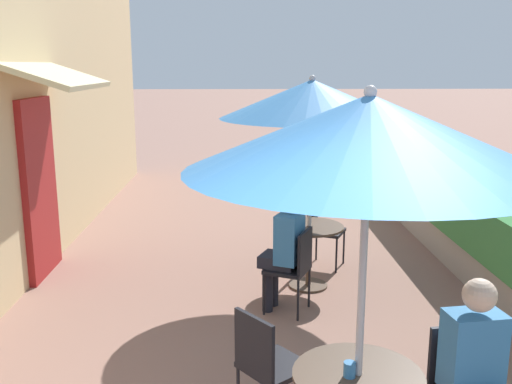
# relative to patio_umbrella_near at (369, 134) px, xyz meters

# --- Properties ---
(cafe_facade_wall) EXTENTS (0.98, 11.92, 4.20)m
(cafe_facade_wall) POSITION_rel_patio_umbrella_near_xyz_m (-3.17, 4.10, -0.02)
(cafe_facade_wall) COLOR #D6B784
(cafe_facade_wall) RESTS_ON ground_plane
(planter_hedge) EXTENTS (0.60, 10.92, 1.01)m
(planter_hedge) POSITION_rel_patio_umbrella_near_xyz_m (2.12, 4.14, -1.57)
(planter_hedge) COLOR gray
(planter_hedge) RESTS_ON ground_plane
(patio_umbrella_near) EXTENTS (1.98, 1.98, 2.36)m
(patio_umbrella_near) POSITION_rel_patio_umbrella_near_xyz_m (0.00, 0.00, 0.00)
(patio_umbrella_near) COLOR #B7B7BC
(patio_umbrella_near) RESTS_ON ground_plane
(seated_patron_near_right) EXTENTS (0.37, 0.44, 1.25)m
(seated_patron_near_right) POSITION_rel_patio_umbrella_near_xyz_m (0.72, 0.07, -1.42)
(seated_patron_near_right) COLOR #23232D
(seated_patron_near_right) RESTS_ON ground_plane
(cafe_chair_near_back) EXTENTS (0.56, 0.56, 0.87)m
(cafe_chair_near_back) POSITION_rel_patio_umbrella_near_xyz_m (-0.51, 0.52, -1.59)
(cafe_chair_near_back) COLOR black
(cafe_chair_near_back) RESTS_ON ground_plane
(coffee_cup_near) EXTENTS (0.07, 0.07, 0.09)m
(coffee_cup_near) POSITION_rel_patio_umbrella_near_xyz_m (-0.06, -0.03, -1.35)
(coffee_cup_near) COLOR teal
(coffee_cup_near) RESTS_ON patio_table_near
(patio_table_mid) EXTENTS (0.77, 0.77, 0.71)m
(patio_table_mid) POSITION_rel_patio_umbrella_near_xyz_m (0.10, 3.12, -1.59)
(patio_table_mid) COLOR brown
(patio_table_mid) RESTS_ON ground_plane
(patio_umbrella_mid) EXTENTS (1.98, 1.98, 2.36)m
(patio_umbrella_mid) POSITION_rel_patio_umbrella_near_xyz_m (0.10, 3.12, 0.00)
(patio_umbrella_mid) COLOR #B7B7BC
(patio_umbrella_mid) RESTS_ON ground_plane
(cafe_chair_mid_left) EXTENTS (0.53, 0.53, 0.87)m
(cafe_chair_mid_left) POSITION_rel_patio_umbrella_near_xyz_m (-0.13, 2.43, -1.59)
(cafe_chair_mid_left) COLOR black
(cafe_chair_mid_left) RESTS_ON ground_plane
(seated_patron_mid_left) EXTENTS (0.50, 0.46, 1.25)m
(seated_patron_mid_left) POSITION_rel_patio_umbrella_near_xyz_m (-0.23, 2.48, -1.42)
(seated_patron_mid_left) COLOR #23232D
(seated_patron_mid_left) RESTS_ON ground_plane
(cafe_chair_mid_right) EXTENTS (0.53, 0.53, 0.87)m
(cafe_chair_mid_right) POSITION_rel_patio_umbrella_near_xyz_m (0.33, 3.81, -1.59)
(cafe_chair_mid_right) COLOR black
(cafe_chair_mid_right) RESTS_ON ground_plane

